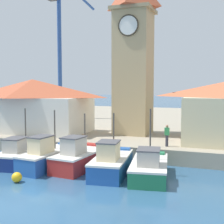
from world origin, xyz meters
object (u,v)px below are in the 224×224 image
fishing_boat_left_inner (80,157)px  fishing_boat_center (149,167)px  fishing_boat_far_left (21,154)px  clock_tower (133,50)px  fishing_boat_left_outer (49,156)px  dock_worker_near_tower (167,135)px  mooring_buoy (17,177)px  fishing_boat_mid_left (111,163)px  port_crane_near (61,63)px  warehouse_left (33,105)px

fishing_boat_left_inner → fishing_boat_center: 4.97m
fishing_boat_far_left → clock_tower: (5.75, 9.21, 8.19)m
clock_tower → fishing_boat_left_outer: bearing=-108.7°
fishing_boat_far_left → dock_worker_near_tower: (9.82, 4.30, 1.29)m
fishing_boat_far_left → fishing_boat_left_inner: size_ratio=1.06×
fishing_boat_center → mooring_buoy: fishing_boat_center is taller
fishing_boat_left_outer → fishing_boat_center: fishing_boat_center is taller
fishing_boat_left_inner → fishing_boat_mid_left: size_ratio=0.98×
fishing_boat_left_outer → fishing_boat_left_inner: size_ratio=1.05×
fishing_boat_left_inner → port_crane_near: port_crane_near is taller
fishing_boat_far_left → mooring_buoy: 4.58m
fishing_boat_left_inner → dock_worker_near_tower: fishing_boat_left_inner is taller
fishing_boat_far_left → fishing_boat_left_outer: fishing_boat_far_left is taller
warehouse_left → port_crane_near: bearing=106.7°
clock_tower → port_crane_near: size_ratio=0.85×
fishing_boat_left_outer → fishing_boat_left_inner: 2.18m
fishing_boat_far_left → fishing_boat_left_outer: size_ratio=1.01×
clock_tower → fishing_boat_mid_left: bearing=-81.8°
fishing_boat_far_left → mooring_buoy: (2.50, -3.82, -0.38)m
fishing_boat_center → fishing_boat_left_inner: bearing=174.7°
fishing_boat_far_left → fishing_boat_mid_left: (7.13, -0.37, 0.08)m
clock_tower → warehouse_left: 11.12m
fishing_boat_left_inner → port_crane_near: bearing=122.4°
fishing_boat_far_left → fishing_boat_left_outer: 2.54m
clock_tower → warehouse_left: (-9.68, -1.92, -5.13)m
mooring_buoy → warehouse_left: bearing=120.0°
fishing_boat_left_outer → warehouse_left: 10.42m
warehouse_left → fishing_boat_left_outer: bearing=-49.8°
port_crane_near → mooring_buoy: bearing=-66.6°
port_crane_near → mooring_buoy: size_ratio=31.59×
fishing_boat_left_outer → fishing_boat_left_inner: (2.12, 0.50, -0.01)m
clock_tower → dock_worker_near_tower: (4.07, -4.91, -6.90)m
fishing_boat_left_inner → dock_worker_near_tower: bearing=38.6°
fishing_boat_center → clock_tower: bearing=112.0°
fishing_boat_mid_left → clock_tower: 12.63m
mooring_buoy → fishing_boat_center: bearing=26.5°
fishing_boat_mid_left → dock_worker_near_tower: size_ratio=3.21×
clock_tower → mooring_buoy: bearing=-104.0°
fishing_boat_left_inner → mooring_buoy: size_ratio=8.45×
fishing_boat_far_left → mooring_buoy: size_ratio=8.97×
fishing_boat_mid_left → port_crane_near: port_crane_near is taller
warehouse_left → mooring_buoy: size_ratio=18.52×
fishing_boat_mid_left → mooring_buoy: (-4.64, -3.45, -0.46)m
mooring_buoy → dock_worker_near_tower: dock_worker_near_tower is taller
fishing_boat_mid_left → mooring_buoy: 5.80m
fishing_boat_mid_left → fishing_boat_left_inner: bearing=167.8°
fishing_boat_far_left → warehouse_left: 8.83m
fishing_boat_center → warehouse_left: bearing=150.7°
fishing_boat_left_outer → warehouse_left: warehouse_left is taller
fishing_boat_left_outer → fishing_boat_mid_left: 4.61m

